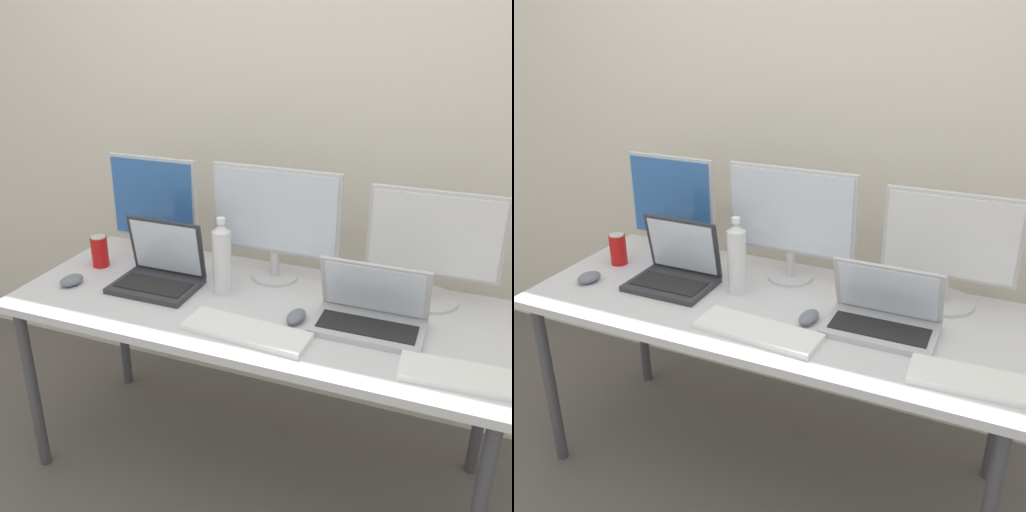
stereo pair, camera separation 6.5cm
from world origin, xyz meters
The scene contains 14 objects.
ground_plane centered at (0.00, 0.00, 0.00)m, with size 16.00×16.00×0.00m, color #5B5651.
wall_back centered at (0.00, 0.59, 1.30)m, with size 7.00×0.08×2.60m, color silver.
work_desk centered at (0.00, 0.00, 0.68)m, with size 1.72×0.71×0.74m.
monitor_left centered at (-0.54, 0.24, 0.95)m, with size 0.38×0.21×0.42m.
monitor_center centered at (-0.01, 0.22, 0.98)m, with size 0.49×0.17×0.43m.
monitor_right centered at (0.55, 0.24, 0.95)m, with size 0.45×0.22×0.40m.
laptop_silver centered at (-0.39, 0.00, 0.80)m, with size 0.31×0.23×0.24m.
laptop_secondary centered at (0.40, -0.01, 0.79)m, with size 0.35×0.22×0.22m.
keyboard_main centered at (0.73, -0.20, 0.75)m, with size 0.40×0.13×0.02m, color white.
keyboard_aux centered at (0.05, -0.21, 0.75)m, with size 0.41×0.14×0.02m, color white.
mouse_by_keyboard centered at (-0.69, -0.12, 0.76)m, with size 0.07×0.10×0.04m, color slate.
mouse_by_laptop centered at (0.17, -0.07, 0.76)m, with size 0.06×0.10×0.03m, color slate.
water_bottle centered at (-0.14, 0.03, 0.87)m, with size 0.07×0.07×0.29m.
soda_can_near_keyboard centered at (-0.70, 0.06, 0.80)m, with size 0.07×0.07×0.13m.
Camera 2 is at (0.72, -1.62, 1.68)m, focal length 40.00 mm.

